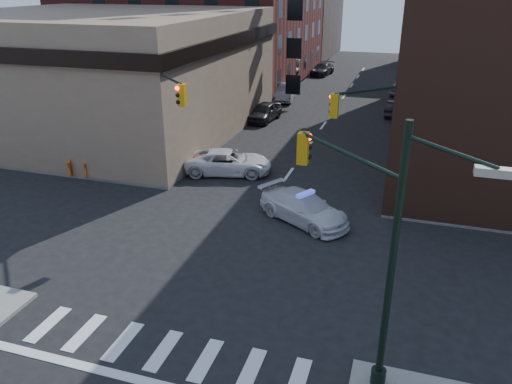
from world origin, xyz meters
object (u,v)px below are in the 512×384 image
Objects in this scene: barrel_road at (294,207)px; barricade_nw_a at (124,168)px; pedestrian_a at (160,155)px; pedestrian_b at (117,155)px; parked_car_enear at (395,108)px; police_car at (304,208)px; parked_car_wfar at (285,92)px; parked_car_wnear at (264,112)px; pickup at (228,162)px; barrel_bank at (198,164)px.

barrel_road is 0.74× the size of barricade_nw_a.
pedestrian_a is 2.69m from pedestrian_b.
pedestrian_b is at bearing 56.38° from parked_car_enear.
police_car is 2.81× the size of pedestrian_a.
parked_car_wnear is at bearing -95.14° from parked_car_wfar.
pickup is 4.97× the size of barrel_bank.
police_car reaches higher than barrel_road.
pedestrian_a reaches higher than parked_car_wfar.
police_car reaches higher than parked_car_enear.
parked_car_wfar is at bearing -9.49° from pickup.
parked_car_enear is 3.36× the size of barricade_nw_a.
barrel_bank is at bearing -4.13° from pedestrian_b.
pedestrian_b is (-5.08, -22.75, 0.25)m from parked_car_wfar.
parked_car_enear is at bearing 59.29° from barrel_bank.
pickup is 7.09m from barrel_road.
pedestrian_b is 1.69× the size of barrel_bank.
parked_car_enear is (10.66, 5.23, -0.13)m from parked_car_wnear.
pedestrian_a is at bearing -95.09° from parked_car_wnear.
barrel_bank is at bearing 88.42° from pickup.
pickup reaches higher than barrel_bank.
pedestrian_a reaches higher than parked_car_wnear.
pedestrian_b is at bearing -109.41° from parked_car_wfar.
parked_car_wnear is 13.30m from barrel_bank.
police_car is at bearing -21.65° from pedestrian_a.
pedestrian_a reaches higher than pickup.
parked_car_enear is (9.14, 18.10, -0.09)m from pickup.
barrel_bank is (-1.86, -0.42, -0.21)m from pickup.
parked_car_wfar reaches higher than barrel_road.
pedestrian_b is at bearing 129.70° from barricade_nw_a.
barrel_bank is (-7.80, 4.78, -0.19)m from police_car.
pedestrian_b is (-2.55, -0.87, 0.02)m from pedestrian_a.
police_car is 9.15m from barrel_bank.
parked_car_wfar reaches higher than parked_car_wnear.
pedestrian_b is 5.16m from barrel_bank.
pedestrian_a is (-10.23, 4.42, 0.32)m from police_car.
parked_car_enear reaches higher than barrel_bank.
pedestrian_b is (-6.84, -1.65, 0.32)m from pickup.
pickup reaches higher than police_car.
parked_car_wfar is at bearing 71.65° from barricade_nw_a.
parked_car_wfar is at bearing -10.02° from parked_car_enear.
pedestrian_a is (-13.43, -18.89, 0.38)m from parked_car_enear.
pedestrian_a reaches higher than police_car.
barrel_road is 0.82× the size of barrel_bank.
parked_car_wnear is 15.48m from pedestrian_b.
pickup is at bearing -4.47° from pedestrian_b.
parked_car_wfar is at bearing 89.74° from barrel_bank.
pedestrian_b is at bearing -159.49° from pedestrian_a.
pickup is at bearing -76.91° from parked_car_wnear.
parked_car_wfar is 23.98m from barricade_nw_a.
police_car is 11.15m from pedestrian_a.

